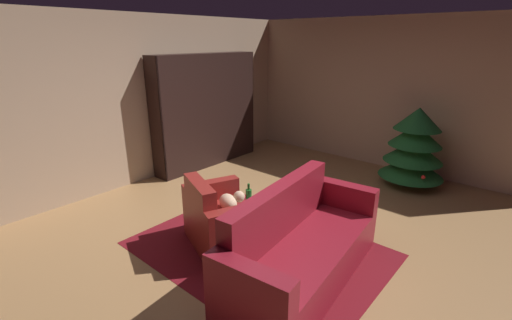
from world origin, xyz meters
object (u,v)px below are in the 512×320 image
(bottle_on_table, at_px, (249,197))
(armchair_red, at_px, (222,221))
(coffee_table, at_px, (251,216))
(decorated_tree, at_px, (414,147))
(bookshelf_unit, at_px, (213,112))
(couch_red, at_px, (300,250))
(book_stack_on_table, at_px, (247,209))

(bottle_on_table, bearing_deg, armchair_red, -109.05)
(coffee_table, relative_size, decorated_tree, 0.52)
(bookshelf_unit, bearing_deg, armchair_red, -41.06)
(bottle_on_table, bearing_deg, couch_red, -15.07)
(bookshelf_unit, height_order, couch_red, bookshelf_unit)
(bookshelf_unit, xyz_separation_m, bottle_on_table, (2.32, -1.59, -0.45))
(coffee_table, bearing_deg, book_stack_on_table, -178.74)
(book_stack_on_table, distance_m, bottle_on_table, 0.17)
(armchair_red, xyz_separation_m, book_stack_on_table, (0.20, 0.21, 0.14))
(bottle_on_table, xyz_separation_m, decorated_tree, (0.90, 2.89, 0.12))
(book_stack_on_table, height_order, bottle_on_table, bottle_on_table)
(bookshelf_unit, relative_size, armchair_red, 1.94)
(armchair_red, height_order, bottle_on_table, armchair_red)
(armchair_red, bearing_deg, bookshelf_unit, 138.94)
(book_stack_on_table, xyz_separation_m, bottle_on_table, (-0.08, 0.12, 0.08))
(bookshelf_unit, xyz_separation_m, book_stack_on_table, (2.40, -1.72, -0.53))
(bookshelf_unit, distance_m, armchair_red, 3.00)
(bookshelf_unit, bearing_deg, bottle_on_table, -34.50)
(couch_red, height_order, bottle_on_table, couch_red)
(couch_red, bearing_deg, bottle_on_table, 164.93)
(book_stack_on_table, bearing_deg, couch_red, -8.28)
(bookshelf_unit, bearing_deg, couch_red, -29.76)
(armchair_red, bearing_deg, couch_red, 5.12)
(coffee_table, height_order, bottle_on_table, bottle_on_table)
(couch_red, relative_size, coffee_table, 3.16)
(bookshelf_unit, relative_size, couch_red, 1.04)
(decorated_tree, bearing_deg, bookshelf_unit, -158.05)
(armchair_red, bearing_deg, decorated_tree, 72.53)
(coffee_table, xyz_separation_m, bottle_on_table, (-0.14, 0.12, 0.15))
(armchair_red, distance_m, couch_red, 1.00)
(armchair_red, xyz_separation_m, decorated_tree, (1.01, 3.22, 0.33))
(book_stack_on_table, bearing_deg, armchair_red, -133.68)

